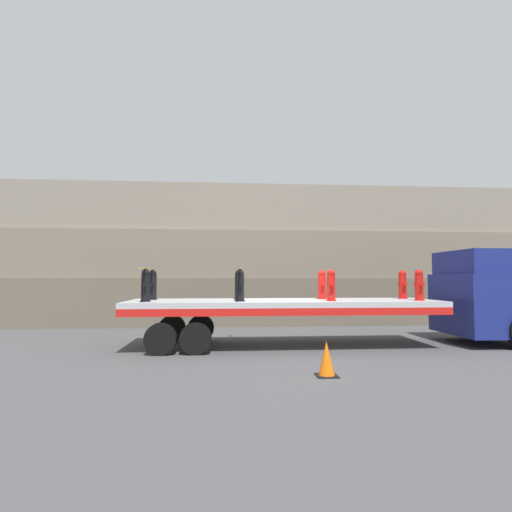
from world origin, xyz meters
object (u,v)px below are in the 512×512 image
(truck_cab, at_px, (485,296))
(fire_hydrant_red_near_3, at_px, (419,285))
(fire_hydrant_black_near_1, at_px, (240,285))
(fire_hydrant_black_far_0, at_px, (153,285))
(fire_hydrant_red_far_2, at_px, (322,285))
(fire_hydrant_black_far_1, at_px, (239,285))
(fire_hydrant_red_near_2, at_px, (331,285))
(fire_hydrant_black_near_0, at_px, (145,286))
(traffic_cone, at_px, (327,359))
(fire_hydrant_red_far_3, at_px, (402,285))
(flatbed_trailer, at_px, (265,308))

(truck_cab, distance_m, fire_hydrant_red_near_3, 2.44)
(fire_hydrant_black_near_1, distance_m, fire_hydrant_red_near_3, 5.16)
(fire_hydrant_black_far_0, xyz_separation_m, fire_hydrant_red_far_2, (5.16, 0.00, 0.00))
(fire_hydrant_black_far_1, relative_size, fire_hydrant_red_near_2, 1.00)
(fire_hydrant_red_far_2, relative_size, fire_hydrant_red_near_3, 1.00)
(fire_hydrant_black_near_0, xyz_separation_m, fire_hydrant_red_near_2, (5.16, 0.00, 0.00))
(truck_cab, relative_size, fire_hydrant_black_near_0, 3.13)
(fire_hydrant_red_near_2, bearing_deg, truck_cab, 6.22)
(truck_cab, distance_m, traffic_cone, 7.01)
(traffic_cone, bearing_deg, truck_cab, 31.87)
(fire_hydrant_black_near_0, height_order, fire_hydrant_black_near_1, same)
(fire_hydrant_black_near_0, relative_size, fire_hydrant_black_far_1, 1.00)
(traffic_cone, bearing_deg, fire_hydrant_red_near_3, 41.47)
(truck_cab, bearing_deg, fire_hydrant_red_far_3, 167.13)
(fire_hydrant_black_far_0, relative_size, fire_hydrant_black_far_1, 1.00)
(fire_hydrant_black_far_1, bearing_deg, fire_hydrant_red_far_2, 0.00)
(fire_hydrant_red_near_2, bearing_deg, fire_hydrant_red_near_3, 0.00)
(flatbed_trailer, xyz_separation_m, traffic_cone, (0.87, -3.66, -0.75))
(fire_hydrant_black_far_0, bearing_deg, fire_hydrant_black_far_1, 0.00)
(fire_hydrant_red_near_3, bearing_deg, fire_hydrant_red_near_2, 180.00)
(fire_hydrant_red_far_3, bearing_deg, traffic_cone, -130.07)
(flatbed_trailer, relative_size, fire_hydrant_black_near_0, 9.98)
(fire_hydrant_red_far_2, bearing_deg, fire_hydrant_black_far_1, 180.00)
(flatbed_trailer, bearing_deg, fire_hydrant_black_near_0, -170.84)
(fire_hydrant_black_near_1, relative_size, traffic_cone, 1.29)
(truck_cab, height_order, fire_hydrant_red_far_2, truck_cab)
(truck_cab, bearing_deg, flatbed_trailer, 180.00)
(fire_hydrant_black_near_1, xyz_separation_m, fire_hydrant_red_far_2, (2.58, 1.08, 0.00))
(flatbed_trailer, relative_size, fire_hydrant_red_far_3, 9.98)
(flatbed_trailer, relative_size, fire_hydrant_red_far_2, 9.98)
(flatbed_trailer, height_order, traffic_cone, flatbed_trailer)
(fire_hydrant_black_far_0, distance_m, fire_hydrant_red_near_3, 7.81)
(fire_hydrant_red_far_3, bearing_deg, fire_hydrant_red_near_2, -157.36)
(flatbed_trailer, relative_size, fire_hydrant_red_near_3, 9.98)
(fire_hydrant_red_far_3, distance_m, traffic_cone, 5.67)
(flatbed_trailer, bearing_deg, fire_hydrant_red_near_2, -16.44)
(fire_hydrant_black_near_0, height_order, traffic_cone, fire_hydrant_black_near_0)
(fire_hydrant_red_far_2, xyz_separation_m, fire_hydrant_red_far_3, (2.58, 0.00, 0.00))
(fire_hydrant_red_near_2, bearing_deg, fire_hydrant_black_far_1, 157.36)
(fire_hydrant_black_far_1, bearing_deg, fire_hydrant_red_near_2, -22.64)
(fire_hydrant_red_near_2, bearing_deg, flatbed_trailer, 163.56)
(flatbed_trailer, bearing_deg, traffic_cone, -76.57)
(fire_hydrant_black_near_0, bearing_deg, fire_hydrant_black_far_1, 22.64)
(flatbed_trailer, height_order, fire_hydrant_red_far_3, fire_hydrant_red_far_3)
(fire_hydrant_black_far_1, distance_m, fire_hydrant_red_far_3, 5.16)
(fire_hydrant_black_far_0, height_order, fire_hydrant_red_far_3, same)
(fire_hydrant_red_near_2, distance_m, fire_hydrant_red_far_2, 1.08)
(flatbed_trailer, xyz_separation_m, fire_hydrant_red_far_3, (4.40, 0.54, 0.68))
(flatbed_trailer, distance_m, fire_hydrant_red_near_3, 4.49)
(fire_hydrant_red_far_2, height_order, fire_hydrant_red_far_3, same)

